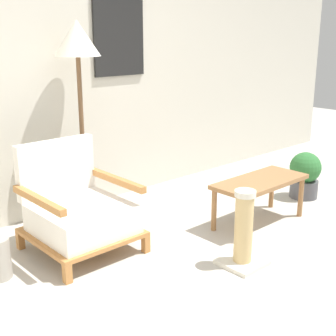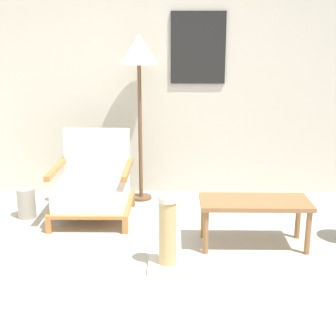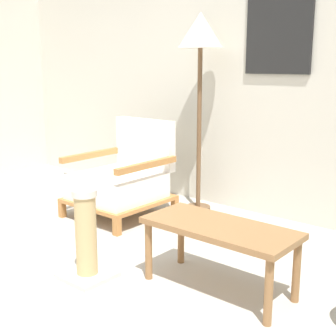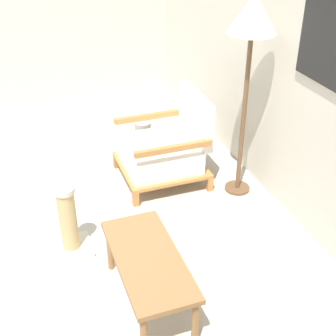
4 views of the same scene
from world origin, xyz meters
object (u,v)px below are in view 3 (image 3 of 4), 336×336
(scratching_post, at_px, (86,241))
(coffee_table, at_px, (219,234))
(vase, at_px, (74,186))
(armchair, at_px, (122,179))
(floor_lamp, at_px, (200,40))

(scratching_post, bearing_deg, coffee_table, 29.06)
(scratching_post, bearing_deg, vase, 144.15)
(vase, xyz_separation_m, scratching_post, (1.35, -0.98, 0.09))
(coffee_table, height_order, scratching_post, scratching_post)
(armchair, height_order, coffee_table, armchair)
(coffee_table, bearing_deg, armchair, 156.49)
(armchair, height_order, floor_lamp, floor_lamp)
(coffee_table, relative_size, scratching_post, 1.59)
(floor_lamp, height_order, coffee_table, floor_lamp)
(coffee_table, xyz_separation_m, vase, (-2.05, 0.59, -0.20))
(floor_lamp, xyz_separation_m, vase, (-1.05, -0.56, -1.32))
(coffee_table, bearing_deg, vase, 163.87)
(armchair, bearing_deg, coffee_table, -23.51)
(armchair, distance_m, vase, 0.66)
(armchair, distance_m, coffee_table, 1.54)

